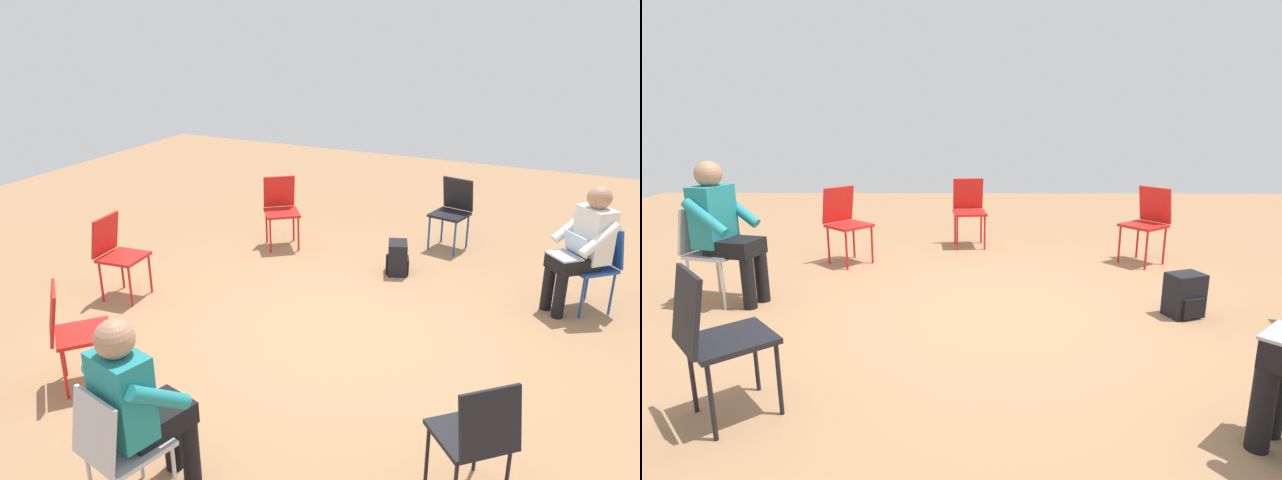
# 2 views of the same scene
# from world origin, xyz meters

# --- Properties ---
(ground_plane) EXTENTS (14.00, 14.00, 0.00)m
(ground_plane) POSITION_xyz_m (0.00, 0.00, 0.00)
(ground_plane) COLOR #99704C
(chair_southeast) EXTENTS (0.57, 0.58, 0.85)m
(chair_southeast) POSITION_xyz_m (1.54, -1.72, 0.50)
(chair_southeast) COLOR red
(chair_southeast) RESTS_ON ground
(chair_southwest) EXTENTS (0.59, 0.58, 0.85)m
(chair_southwest) POSITION_xyz_m (-2.02, -1.49, 0.50)
(chair_southwest) COLOR #1E4799
(chair_southwest) RESTS_ON ground
(chair_south) EXTENTS (0.48, 0.51, 0.85)m
(chair_south) POSITION_xyz_m (-0.38, -2.53, 0.50)
(chair_south) COLOR black
(chair_south) RESTS_ON ground
(chair_east) EXTENTS (0.47, 0.44, 0.85)m
(chair_east) POSITION_xyz_m (2.32, 0.26, 0.50)
(chair_east) COLOR red
(chair_east) RESTS_ON ground
(chair_north) EXTENTS (0.49, 0.52, 0.85)m
(chair_north) POSITION_xyz_m (0.27, 2.53, 0.50)
(chair_north) COLOR #B7B7BC
(chair_north) RESTS_ON ground
(chair_northwest) EXTENTS (0.58, 0.59, 0.85)m
(chair_northwest) POSITION_xyz_m (-1.53, 1.59, 0.50)
(chair_northwest) COLOR black
(chair_northwest) RESTS_ON ground
(chair_northeast) EXTENTS (0.58, 0.59, 0.85)m
(chair_northeast) POSITION_xyz_m (1.51, 1.64, 0.50)
(chair_northeast) COLOR red
(chair_northeast) RESTS_ON ground
(person_with_laptop) EXTENTS (0.64, 0.63, 1.24)m
(person_with_laptop) POSITION_xyz_m (-1.89, -1.38, 0.69)
(person_with_laptop) COLOR black
(person_with_laptop) RESTS_ON ground
(person_in_teal) EXTENTS (0.57, 0.58, 1.24)m
(person_in_teal) POSITION_xyz_m (0.23, 2.37, 0.69)
(person_in_teal) COLOR black
(person_in_teal) RESTS_ON ground
(backpack_near_laptop_user) EXTENTS (0.30, 0.33, 0.36)m
(backpack_near_laptop_user) POSITION_xyz_m (-0.04, -1.49, 0.16)
(backpack_near_laptop_user) COLOR black
(backpack_near_laptop_user) RESTS_ON ground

